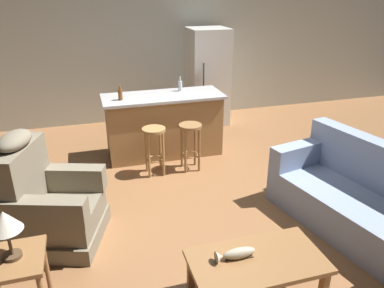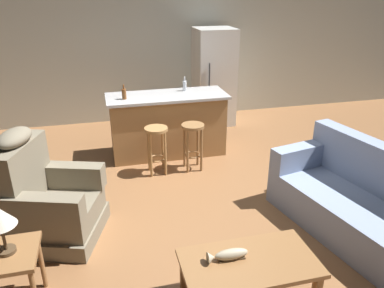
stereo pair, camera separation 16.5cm
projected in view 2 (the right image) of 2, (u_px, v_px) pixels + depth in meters
name	position (u px, v px, depth m)	size (l,w,h in m)	color
ground_plane	(188.00, 195.00, 4.75)	(12.00, 12.00, 0.00)	brown
back_wall	(149.00, 52.00, 7.02)	(12.00, 0.05, 2.60)	#B2B2A3
coffee_table	(249.00, 266.00, 3.03)	(1.10, 0.60, 0.42)	olive
fish_figurine	(227.00, 255.00, 3.01)	(0.34, 0.10, 0.10)	#4C3823
couch	(361.00, 204.00, 3.93)	(1.21, 2.03, 0.94)	#8493B2
recliner_near_lamp	(48.00, 201.00, 3.83)	(1.06, 1.06, 1.20)	#756B56
end_table	(7.00, 264.00, 2.92)	(0.48, 0.48, 0.56)	olive
kitchen_island	(168.00, 124.00, 5.76)	(1.80, 0.70, 0.95)	#9E7042
bar_stool_left	(157.00, 142.00, 5.14)	(0.32, 0.32, 0.68)	#A87A47
bar_stool_right	(193.00, 138.00, 5.26)	(0.32, 0.32, 0.68)	olive
refrigerator	(214.00, 77.00, 6.92)	(0.70, 0.69, 1.76)	white
bottle_tall_green	(124.00, 94.00, 5.34)	(0.06, 0.06, 0.21)	brown
bottle_short_amber	(185.00, 85.00, 5.75)	(0.06, 0.06, 0.22)	silver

